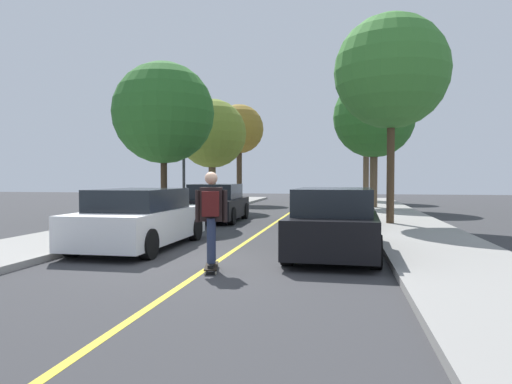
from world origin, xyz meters
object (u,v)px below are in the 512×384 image
parked_car_right_nearest (335,223)px  street_tree_left_far (239,129)px  street_tree_left_nearest (163,113)px  street_tree_left_near (212,134)px  parked_car_left_near (216,203)px  skateboard (211,266)px  skateboarder (211,213)px  fire_hydrant (145,215)px  streetlamp (184,145)px  street_tree_right_nearest (391,72)px  parked_car_right_near (337,208)px  street_tree_right_far (366,127)px  parked_car_left_nearest (140,219)px  street_tree_right_near (374,117)px

parked_car_right_nearest → street_tree_left_far: 20.84m
street_tree_left_nearest → street_tree_left_near: (0.00, 6.59, -0.17)m
parked_car_left_near → skateboard: 9.63m
street_tree_left_nearest → skateboarder: (4.23, -8.44, -3.03)m
parked_car_right_nearest → fire_hydrant: 7.35m
street_tree_left_far → streetlamp: (0.02, -10.84, -1.73)m
street_tree_right_nearest → parked_car_right_near: bearing=-158.1°
fire_hydrant → skateboarder: 7.30m
street_tree_left_nearest → parked_car_right_near: bearing=-6.9°
parked_car_right_near → streetlamp: size_ratio=0.91×
street_tree_left_near → skateboard: street_tree_left_near is taller
parked_car_left_near → skateboard: size_ratio=4.72×
parked_car_right_near → fire_hydrant: parked_car_right_near is taller
street_tree_left_nearest → street_tree_right_far: bearing=63.9°
street_tree_left_far → parked_car_left_nearest: bearing=-84.7°
street_tree_left_near → street_tree_right_nearest: size_ratio=0.79×
street_tree_left_nearest → street_tree_left_far: size_ratio=0.93×
parked_car_left_near → skateboarder: 9.65m
fire_hydrant → skateboard: 7.26m
skateboard → street_tree_right_nearest: bearing=64.7°
street_tree_right_nearest → skateboarder: 10.17m
streetlamp → parked_car_left_nearest: bearing=-77.9°
street_tree_left_far → skateboarder: 22.19m
street_tree_left_nearest → street_tree_right_nearest: size_ratio=0.83×
parked_car_right_nearest → skateboarder: 3.00m
parked_car_left_nearest → skateboarder: size_ratio=2.62×
street_tree_left_nearest → street_tree_left_near: size_ratio=1.05×
parked_car_right_near → skateboard: 7.96m
parked_car_right_nearest → street_tree_left_far: size_ratio=0.65×
street_tree_right_nearest → street_tree_right_far: 16.71m
street_tree_left_nearest → skateboard: street_tree_left_nearest is taller
street_tree_right_nearest → street_tree_right_near: (0.00, 8.71, -0.44)m
street_tree_left_near → skateboarder: street_tree_left_near is taller
street_tree_right_far → skateboarder: bearing=-98.9°
street_tree_right_far → fire_hydrant: (-7.90, -18.98, -4.67)m
parked_car_right_near → street_tree_left_near: (-6.40, 7.37, 3.25)m
parked_car_left_near → parked_car_right_near: parked_car_left_near is taller
streetlamp → parked_car_right_nearest: bearing=-53.4°
street_tree_left_far → street_tree_left_near: bearing=-90.0°
street_tree_right_nearest → streetlamp: 8.73m
parked_car_right_nearest → street_tree_right_far: bearing=85.6°
parked_car_left_near → street_tree_right_near: size_ratio=0.60×
parked_car_right_nearest → street_tree_left_nearest: street_tree_left_nearest is taller
skateboarder → street_tree_right_far: bearing=81.1°
street_tree_right_nearest → street_tree_right_far: street_tree_right_nearest is taller
parked_car_right_nearest → street_tree_right_nearest: size_ratio=0.58×
parked_car_left_nearest → street_tree_right_far: street_tree_right_far is taller
parked_car_right_nearest → street_tree_right_near: size_ratio=0.60×
street_tree_right_far → parked_car_left_nearest: bearing=-105.8°
parked_car_left_nearest → street_tree_left_near: bearing=98.0°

